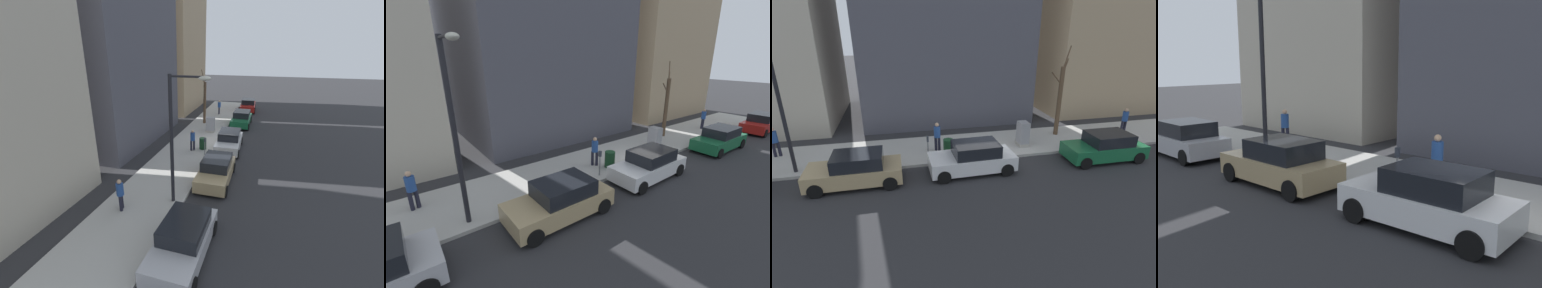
# 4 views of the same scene
# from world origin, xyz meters

# --- Properties ---
(ground_plane) EXTENTS (120.00, 120.00, 0.00)m
(ground_plane) POSITION_xyz_m (0.00, 0.00, 0.00)
(ground_plane) COLOR #2B2B2D
(sidewalk) EXTENTS (4.00, 36.00, 0.15)m
(sidewalk) POSITION_xyz_m (2.00, 0.00, 0.07)
(sidewalk) COLOR #B2AFA8
(sidewalk) RESTS_ON ground
(parked_car_green) EXTENTS (1.97, 4.22, 1.52)m
(parked_car_green) POSITION_xyz_m (-1.24, -6.51, 0.74)
(parked_car_green) COLOR #196038
(parked_car_green) RESTS_ON ground
(parked_car_white) EXTENTS (2.00, 4.24, 1.52)m
(parked_car_white) POSITION_xyz_m (-1.06, 0.77, 0.74)
(parked_car_white) COLOR white
(parked_car_white) RESTS_ON ground
(parked_car_tan) EXTENTS (1.93, 4.20, 1.52)m
(parked_car_tan) POSITION_xyz_m (-1.12, 6.29, 0.74)
(parked_car_tan) COLOR tan
(parked_car_tan) RESTS_ON ground
(parking_meter) EXTENTS (0.14, 0.10, 1.35)m
(parking_meter) POSITION_xyz_m (0.45, 2.82, 0.98)
(parking_meter) COLOR slate
(parking_meter) RESTS_ON sidewalk
(utility_box) EXTENTS (0.83, 0.61, 1.43)m
(utility_box) POSITION_xyz_m (1.30, -2.87, 0.85)
(utility_box) COLOR #A8A399
(utility_box) RESTS_ON sidewalk
(streetlamp) EXTENTS (1.97, 0.32, 6.50)m
(streetlamp) POSITION_xyz_m (0.28, 9.33, 4.02)
(streetlamp) COLOR black
(streetlamp) RESTS_ON sidewalk
(bare_tree) EXTENTS (0.75, 1.50, 5.50)m
(bare_tree) POSITION_xyz_m (2.61, -5.76, 2.46)
(bare_tree) COLOR brown
(bare_tree) RESTS_ON sidewalk
(trash_bin) EXTENTS (0.56, 0.56, 0.90)m
(trash_bin) POSITION_xyz_m (0.90, 1.65, 0.60)
(trash_bin) COLOR #14381E
(trash_bin) RESTS_ON sidewalk
(pedestrian_near_meter) EXTENTS (0.36, 0.40, 1.66)m
(pedestrian_near_meter) POSITION_xyz_m (1.87, -10.22, 1.09)
(pedestrian_near_meter) COLOR #1E1E2D
(pedestrian_near_meter) RESTS_ON sidewalk
(pedestrian_midblock) EXTENTS (0.36, 0.36, 1.66)m
(pedestrian_midblock) POSITION_xyz_m (1.59, 2.16, 1.09)
(pedestrian_midblock) COLOR #1E1E2D
(pedestrian_midblock) RESTS_ON sidewalk
(pedestrian_far_corner) EXTENTS (0.36, 0.39, 1.66)m
(pedestrian_far_corner) POSITION_xyz_m (2.74, 10.79, 1.09)
(pedestrian_far_corner) COLOR #1E1E2D
(pedestrian_far_corner) RESTS_ON sidewalk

